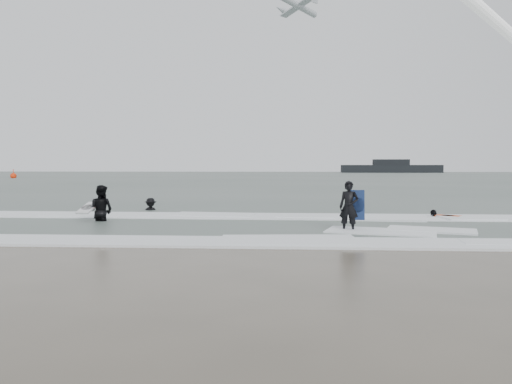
# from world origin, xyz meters

# --- Properties ---
(ground) EXTENTS (320.00, 320.00, 0.00)m
(ground) POSITION_xyz_m (0.00, 0.00, 0.00)
(ground) COLOR brown
(ground) RESTS_ON ground
(sea) EXTENTS (320.00, 320.00, 0.00)m
(sea) POSITION_xyz_m (0.00, 80.00, 0.06)
(sea) COLOR #47544C
(sea) RESTS_ON ground
(surfer_centre) EXTENTS (0.68, 0.54, 1.65)m
(surfer_centre) POSITION_xyz_m (3.17, 1.85, 0.00)
(surfer_centre) COLOR black
(surfer_centre) RESTS_ON ground
(surfer_wading) EXTENTS (1.07, 0.90, 1.93)m
(surfer_wading) POSITION_xyz_m (-5.72, 4.07, 0.00)
(surfer_wading) COLOR black
(surfer_wading) RESTS_ON ground
(surfer_breaker) EXTENTS (1.09, 0.87, 1.47)m
(surfer_breaker) POSITION_xyz_m (-5.15, 8.52, 0.00)
(surfer_breaker) COLOR black
(surfer_breaker) RESTS_ON ground
(surfer_right_near) EXTENTS (0.92, 0.84, 1.50)m
(surfer_right_near) POSITION_xyz_m (7.02, 6.40, 0.00)
(surfer_right_near) COLOR black
(surfer_right_near) RESTS_ON ground
(surfer_right_far) EXTENTS (0.96, 0.77, 1.71)m
(surfer_right_far) POSITION_xyz_m (4.38, 12.34, 0.00)
(surfer_right_far) COLOR black
(surfer_right_far) RESTS_ON ground
(surf_foam) EXTENTS (30.03, 9.06, 0.09)m
(surf_foam) POSITION_xyz_m (0.00, 3.70, 0.04)
(surf_foam) COLOR white
(surf_foam) RESTS_ON ground
(bodyboards) EXTENTS (14.49, 4.72, 1.25)m
(bodyboards) POSITION_xyz_m (1.59, 4.10, 0.50)
(bodyboards) COLOR #0F204A
(bodyboards) RESTS_ON ground
(buoy) EXTENTS (1.00, 1.00, 1.65)m
(buoy) POSITION_xyz_m (-45.72, 66.36, 0.42)
(buoy) COLOR #F8300B
(buoy) RESTS_ON ground
(vessel_horizon) EXTENTS (29.71, 5.30, 4.03)m
(vessel_horizon) POSITION_xyz_m (30.51, 140.16, 1.50)
(vessel_horizon) COLOR black
(vessel_horizon) RESTS_ON ground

